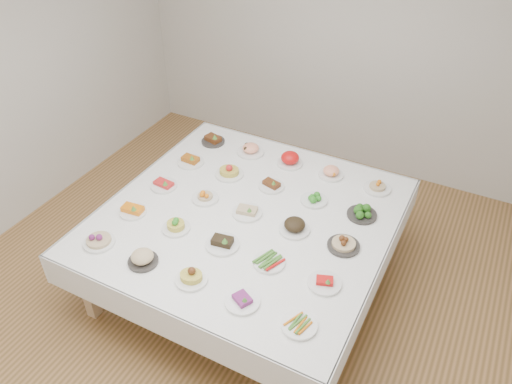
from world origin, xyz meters
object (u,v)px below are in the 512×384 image
at_px(dish_0, 98,237).
at_px(dish_12, 247,210).
at_px(display_table, 248,221).
at_px(dish_24, 378,185).

xyz_separation_m(dish_0, dish_12, (0.83, 0.83, -0.03)).
distance_m(display_table, dish_12, 0.10).
xyz_separation_m(dish_0, dish_24, (1.67, 1.64, -0.01)).
height_order(display_table, dish_12, dish_12).
distance_m(dish_0, dish_12, 1.17).
height_order(display_table, dish_24, dish_24).
height_order(dish_0, dish_12, dish_0).
bearing_deg(dish_0, dish_24, 44.62).
distance_m(display_table, dish_0, 1.18).
bearing_deg(dish_24, dish_12, -135.96).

